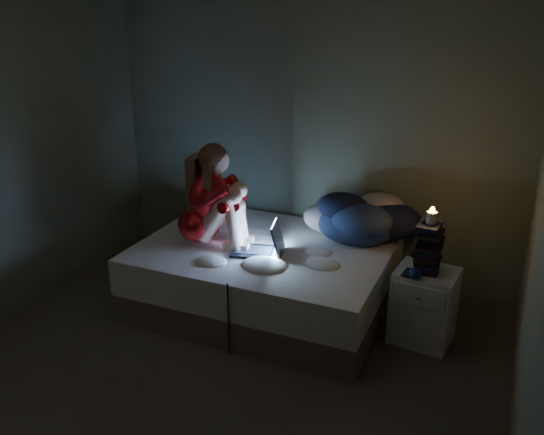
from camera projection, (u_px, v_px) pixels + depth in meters
The scene contains 12 objects.
floor at pixel (202, 387), 3.60m from camera, with size 3.60×3.80×0.02m, color #494039.
wall_back at pixel (310, 126), 4.78m from camera, with size 3.60×0.02×2.60m, color #566549.
bed at pixel (265, 276), 4.47m from camera, with size 1.88×1.41×0.52m, color beige, non-canonical shape.
pillow at pixel (215, 216), 4.82m from camera, with size 0.43×0.31×0.12m, color white.
woman at pixel (198, 194), 4.28m from camera, with size 0.50×0.33×0.81m, color #9A0007, non-canonical shape.
laptop at pixel (257, 237), 4.21m from camera, with size 0.37×0.26×0.26m, color black, non-canonical shape.
clothes_pile at pixel (357, 216), 4.43m from camera, with size 0.67×0.54×0.40m, color navy, non-canonical shape.
nightstand at pixel (424, 306), 4.00m from camera, with size 0.41×0.36×0.54m, color silver.
book_stack at pixel (429, 246), 3.86m from camera, with size 0.19×0.25×0.36m, color black, non-canonical shape.
candle at pixel (432, 216), 3.78m from camera, with size 0.07×0.07×0.08m, color beige.
phone at pixel (410, 274), 3.85m from camera, with size 0.07×0.14×0.01m, color black.
blue_orb at pixel (418, 274), 3.77m from camera, with size 0.08×0.08×0.08m, color #0D1D52.
Camera 1 is at (1.60, -2.56, 2.27)m, focal length 37.49 mm.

